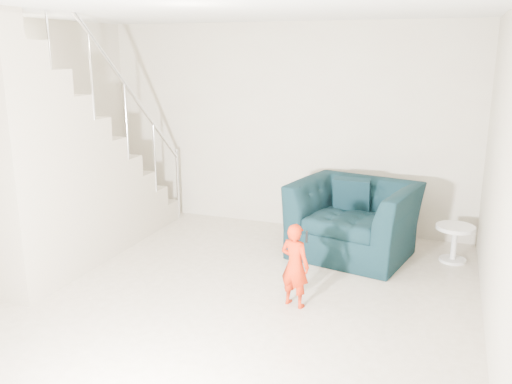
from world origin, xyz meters
TOP-DOWN VIEW (x-y plane):
  - floor at (0.00, 0.00)m, footprint 5.50×5.50m
  - ceiling at (0.00, 0.00)m, footprint 5.50×5.50m
  - back_wall at (0.00, 2.75)m, footprint 5.00×0.00m
  - right_wall at (2.50, 0.00)m, footprint 0.00×5.50m
  - armchair at (1.11, 1.91)m, footprint 1.54×1.41m
  - toddler at (0.83, 0.39)m, footprint 0.34×0.27m
  - side_table at (2.23, 2.07)m, footprint 0.43×0.43m
  - staircase at (-2.00, 0.55)m, footprint 1.02×3.03m
  - cushion at (1.04, 2.12)m, footprint 0.43×0.21m
  - throw at (0.51, 1.86)m, footprint 0.06×0.55m
  - phone at (0.94, 0.37)m, footprint 0.03×0.05m

SIDE VIEW (x-z plane):
  - floor at x=0.00m, z-range 0.00..0.00m
  - side_table at x=2.23m, z-range 0.07..0.50m
  - toddler at x=0.83m, z-range 0.00..0.81m
  - armchair at x=1.11m, z-range 0.00..0.86m
  - throw at x=0.51m, z-range 0.23..0.85m
  - cushion at x=1.04m, z-range 0.46..0.89m
  - phone at x=0.94m, z-range 0.65..0.75m
  - staircase at x=-2.00m, z-range -0.86..2.76m
  - right_wall at x=2.50m, z-range -1.40..4.10m
  - back_wall at x=0.00m, z-range -1.15..3.85m
  - ceiling at x=0.00m, z-range 2.70..2.70m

